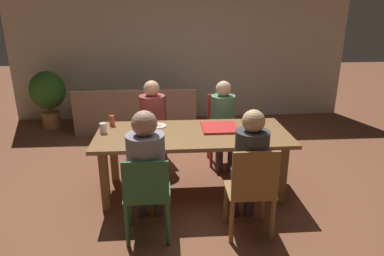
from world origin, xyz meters
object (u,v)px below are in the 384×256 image
at_px(person_2, 147,163).
at_px(person_1, 153,116).
at_px(plate_0, 158,126).
at_px(chair_1, 153,128).
at_px(chair_0, 221,126).
at_px(person_3, 250,162).
at_px(pizza_box_0, 219,128).
at_px(chair_3, 252,190).
at_px(dining_table, 193,140).
at_px(chair_2, 147,194).
at_px(person_0, 223,117).
at_px(drinking_glass_1, 112,121).
at_px(potted_plant, 48,93).
at_px(couch, 137,113).
at_px(drinking_glass_0, 103,128).
at_px(plate_1, 138,133).

bearing_deg(person_2, person_1, 90.00).
bearing_deg(plate_0, person_2, -94.69).
bearing_deg(plate_0, chair_1, 96.77).
relative_size(chair_0, person_3, 0.76).
distance_m(chair_0, pizza_box_0, 0.83).
xyz_separation_m(person_2, chair_3, (0.95, -0.16, -0.23)).
height_order(dining_table, chair_2, chair_2).
height_order(chair_1, plate_0, chair_1).
xyz_separation_m(chair_0, person_0, (0.00, -0.14, 0.18)).
relative_size(person_3, drinking_glass_1, 10.04).
xyz_separation_m(chair_2, potted_plant, (-1.92, 3.41, 0.16)).
distance_m(drinking_glass_1, couch, 2.10).
xyz_separation_m(chair_1, drinking_glass_0, (-0.52, -0.88, 0.31)).
distance_m(chair_1, couch, 1.46).
relative_size(chair_2, drinking_glass_0, 7.52).
relative_size(chair_0, person_2, 0.76).
distance_m(chair_1, chair_2, 1.83).
relative_size(person_0, chair_3, 1.26).
height_order(plate_0, drinking_glass_0, drinking_glass_0).
relative_size(person_1, plate_1, 5.37).
height_order(chair_3, pizza_box_0, chair_3).
xyz_separation_m(chair_2, person_3, (0.95, 0.10, 0.24)).
distance_m(person_1, couch, 1.63).
distance_m(dining_table, plate_0, 0.48).
xyz_separation_m(person_0, person_1, (-0.95, 0.07, 0.01)).
distance_m(person_1, drinking_glass_0, 0.92).
bearing_deg(plate_1, potted_plant, 125.39).
xyz_separation_m(dining_table, couch, (-0.82, 2.35, -0.37)).
xyz_separation_m(plate_0, drinking_glass_1, (-0.54, 0.07, 0.05)).
xyz_separation_m(person_0, chair_3, (0.00, -1.66, -0.18)).
relative_size(person_1, couch, 0.57).
relative_size(person_0, potted_plant, 1.13).
relative_size(person_1, potted_plant, 1.13).
height_order(person_1, plate_0, person_1).
relative_size(person_2, plate_0, 6.00).
xyz_separation_m(person_0, drinking_glass_1, (-1.41, -0.43, 0.12)).
bearing_deg(plate_0, plate_1, -132.25).
bearing_deg(plate_1, person_0, 33.94).
distance_m(dining_table, person_1, 0.95).
xyz_separation_m(plate_1, drinking_glass_1, (-0.33, 0.31, 0.05)).
bearing_deg(person_1, plate_1, -99.42).
height_order(chair_0, pizza_box_0, chair_0).
bearing_deg(pizza_box_0, chair_3, -81.67).
bearing_deg(dining_table, chair_2, -118.70).
xyz_separation_m(chair_3, person_3, (0.00, 0.13, 0.22)).
xyz_separation_m(person_1, plate_0, (0.08, -0.56, 0.06)).
height_order(person_0, chair_1, person_0).
bearing_deg(chair_2, pizza_box_0, 51.07).
height_order(chair_1, person_3, person_3).
distance_m(person_1, plate_1, 0.81).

